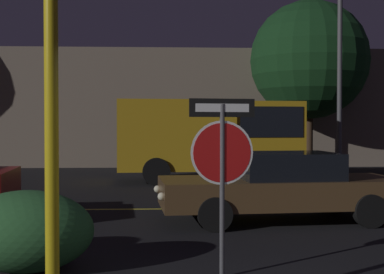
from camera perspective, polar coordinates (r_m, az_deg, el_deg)
road_center_stripe at (r=11.76m, az=2.32°, el=-7.62°), size 34.67×0.12×0.01m
stop_sign at (r=6.39m, az=3.23°, el=-1.69°), size 0.80×0.15×2.14m
yellow_pole_left at (r=4.43m, az=-14.73°, el=-2.84°), size 0.11×0.11×3.03m
hedge_bush_1 at (r=7.04m, az=-17.25°, el=-9.57°), size 1.67×1.20×1.02m
passing_car_2 at (r=10.30m, az=9.52°, el=-5.22°), size 4.72×2.14×1.30m
delivery_truck at (r=17.42m, az=2.31°, el=0.32°), size 6.03×2.92×2.61m
street_lamp at (r=18.65m, az=15.50°, el=10.51°), size 0.55×0.55×6.72m
tree_0 at (r=22.59m, az=12.40°, el=8.01°), size 4.84×4.84×6.90m
building_backdrop at (r=25.41m, az=2.04°, el=2.97°), size 22.47×5.00×5.12m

